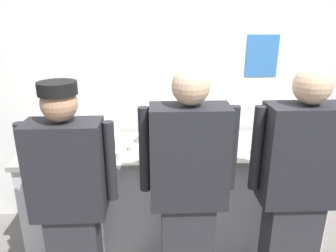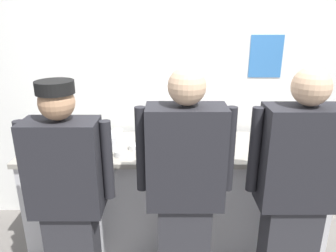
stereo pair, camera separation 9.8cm
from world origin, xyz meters
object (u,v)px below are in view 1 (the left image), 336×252
chef_far_right (296,190)px  deli_cup (116,135)px  plate_stack_front (149,138)px  chef_center (188,192)px  squeeze_bottle_secondary (217,128)px  ramekin_yellow_sauce (134,147)px  sheet_tray (190,144)px  ramekin_green_sauce (258,152)px  mixing_bowl_steel (97,143)px  chef_near_left (70,200)px  squeeze_bottle_primary (84,131)px  plate_stack_rear (278,139)px  ramekin_red_sauce (120,154)px

chef_far_right → deli_cup: (-1.26, 0.87, 0.07)m
plate_stack_front → deli_cup: 0.31m
plate_stack_front → chef_center: bearing=-71.7°
chef_center → squeeze_bottle_secondary: size_ratio=8.19×
deli_cup → ramekin_yellow_sauce: bearing=-51.0°
sheet_tray → ramekin_green_sauce: ramekin_green_sauce is taller
ramekin_yellow_sauce → squeeze_bottle_secondary: bearing=16.5°
squeeze_bottle_secondary → mixing_bowl_steel: bearing=-169.8°
chef_near_left → squeeze_bottle_primary: chef_near_left is taller
chef_near_left → sheet_tray: bearing=40.8°
plate_stack_rear → chef_center: bearing=-139.8°
chef_near_left → chef_center: bearing=0.9°
chef_center → ramekin_red_sauce: (-0.48, 0.51, 0.05)m
plate_stack_rear → squeeze_bottle_secondary: size_ratio=1.15×
chef_center → sheet_tray: 0.72m
plate_stack_rear → squeeze_bottle_primary: 1.71m
ramekin_red_sauce → mixing_bowl_steel: bearing=141.1°
chef_center → deli_cup: bearing=123.1°
ramekin_green_sauce → ramekin_red_sauce: 1.10m
squeeze_bottle_secondary → deli_cup: (-0.90, -0.00, -0.05)m
chef_center → squeeze_bottle_primary: size_ratio=9.76×
chef_near_left → deli_cup: size_ratio=17.23×
ramekin_red_sauce → plate_stack_front: bearing=51.2°
mixing_bowl_steel → deli_cup: bearing=54.3°
mixing_bowl_steel → ramekin_red_sauce: size_ratio=3.03×
plate_stack_front → plate_stack_rear: same height
chef_near_left → squeeze_bottle_secondary: 1.41m
chef_near_left → ramekin_red_sauce: (0.27, 0.52, 0.08)m
chef_near_left → ramekin_red_sauce: bearing=62.6°
chef_near_left → squeeze_bottle_primary: bearing=95.8°
deli_cup → plate_stack_front: bearing=-13.6°
mixing_bowl_steel → plate_stack_front: bearing=14.6°
chef_center → deli_cup: (-0.56, 0.86, 0.07)m
mixing_bowl_steel → sheet_tray: size_ratio=0.68×
mixing_bowl_steel → squeeze_bottle_primary: (-0.15, 0.21, 0.03)m
chef_far_right → squeeze_bottle_secondary: size_ratio=8.20×
deli_cup → chef_far_right: bearing=-34.5°
chef_near_left → ramekin_green_sauce: size_ratio=15.82×
chef_center → chef_far_right: 0.71m
chef_near_left → ramekin_yellow_sauce: 0.76m
plate_stack_rear → ramekin_red_sauce: (-1.34, -0.22, -0.02)m
mixing_bowl_steel → squeeze_bottle_secondary: squeeze_bottle_secondary is taller
mixing_bowl_steel → squeeze_bottle_primary: bearing=126.7°
chef_far_right → sheet_tray: chef_far_right is taller
plate_stack_rear → deli_cup: bearing=174.6°
chef_far_right → deli_cup: 1.54m
chef_near_left → squeeze_bottle_secondary: chef_near_left is taller
sheet_tray → ramekin_green_sauce: 0.56m
chef_near_left → chef_center: 0.75m
chef_center → ramekin_yellow_sauce: size_ratio=16.65×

